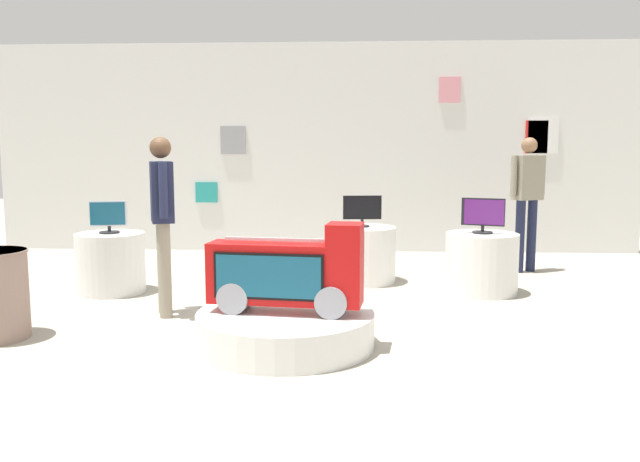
{
  "coord_description": "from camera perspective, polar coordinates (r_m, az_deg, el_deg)",
  "views": [
    {
      "loc": [
        0.59,
        -5.21,
        1.58
      ],
      "look_at": [
        0.29,
        0.6,
        0.84
      ],
      "focal_mm": 35.43,
      "sensor_mm": 36.0,
      "label": 1
    }
  ],
  "objects": [
    {
      "name": "shopper_browsing_rear",
      "position": [
        6.17,
        -14.05,
        1.71
      ],
      "size": [
        0.32,
        0.53,
        1.71
      ],
      "color": "gray",
      "rests_on": "ground"
    },
    {
      "name": "tv_on_center_rear",
      "position": [
        7.18,
        14.53,
        1.43
      ],
      "size": [
        0.45,
        0.22,
        0.39
      ],
      "color": "black",
      "rests_on": "display_pedestal_center_rear"
    },
    {
      "name": "tv_on_right_rear",
      "position": [
        7.35,
        -18.55,
        1.25
      ],
      "size": [
        0.4,
        0.22,
        0.36
      ],
      "color": "black",
      "rests_on": "display_pedestal_right_rear"
    },
    {
      "name": "novelty_firetruck_tv",
      "position": [
        5.08,
        -2.93,
        -4.03
      ],
      "size": [
        1.27,
        0.48,
        0.73
      ],
      "color": "gray",
      "rests_on": "main_display_pedestal"
    },
    {
      "name": "main_display_pedestal",
      "position": [
        5.19,
        -3.13,
        -8.82
      ],
      "size": [
        1.44,
        1.44,
        0.28
      ],
      "primitive_type": "cylinder",
      "color": "silver",
      "rests_on": "ground"
    },
    {
      "name": "back_wall_display",
      "position": [
        9.91,
        -0.44,
        7.47
      ],
      "size": [
        10.03,
        0.13,
        3.22
      ],
      "color": "silver",
      "rests_on": "ground"
    },
    {
      "name": "display_pedestal_right_rear",
      "position": [
        7.43,
        -18.37,
        -2.74
      ],
      "size": [
        0.75,
        0.75,
        0.67
      ],
      "primitive_type": "cylinder",
      "color": "silver",
      "rests_on": "ground"
    },
    {
      "name": "tv_on_left_rear",
      "position": [
        7.56,
        3.83,
        1.97
      ],
      "size": [
        0.46,
        0.17,
        0.38
      ],
      "color": "black",
      "rests_on": "display_pedestal_left_rear"
    },
    {
      "name": "display_pedestal_center_rear",
      "position": [
        7.26,
        14.37,
        -2.82
      ],
      "size": [
        0.8,
        0.8,
        0.67
      ],
      "primitive_type": "cylinder",
      "color": "silver",
      "rests_on": "ground"
    },
    {
      "name": "shopper_browsing_near_truck",
      "position": [
        8.6,
        18.23,
        3.26
      ],
      "size": [
        0.5,
        0.36,
        1.75
      ],
      "color": "#1E233F",
      "rests_on": "ground"
    },
    {
      "name": "ground_plane",
      "position": [
        5.47,
        -3.43,
        -9.5
      ],
      "size": [
        30.0,
        30.0,
        0.0
      ],
      "primitive_type": "plane",
      "color": "#A8A091"
    },
    {
      "name": "display_pedestal_left_rear",
      "position": [
        7.63,
        3.8,
        -2.12
      ],
      "size": [
        0.82,
        0.82,
        0.67
      ],
      "primitive_type": "cylinder",
      "color": "silver",
      "rests_on": "ground"
    }
  ]
}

